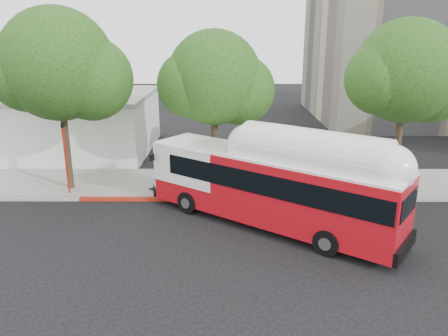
{
  "coord_description": "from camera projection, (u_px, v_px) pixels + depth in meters",
  "views": [
    {
      "loc": [
        -0.4,
        -17.36,
        8.32
      ],
      "look_at": [
        -0.47,
        3.0,
        2.05
      ],
      "focal_mm": 35.0,
      "sensor_mm": 36.0,
      "label": 1
    }
  ],
  "objects": [
    {
      "name": "street_tree_left",
      "position": [
        68.0,
        69.0,
        22.44
      ],
      "size": [
        6.67,
        5.8,
        9.74
      ],
      "color": "#2D2116",
      "rests_on": "ground"
    },
    {
      "name": "transit_bus",
      "position": [
        271.0,
        188.0,
        19.39
      ],
      "size": [
        11.5,
        9.24,
        3.75
      ],
      "rotation": [
        0.0,
        0.0,
        -0.63
      ],
      "color": "#B30C16",
      "rests_on": "ground"
    },
    {
      "name": "sidewalk",
      "position": [
        232.0,
        183.0,
        25.23
      ],
      "size": [
        60.0,
        5.0,
        0.15
      ],
      "primitive_type": "cube",
      "color": "gray",
      "rests_on": "ground"
    },
    {
      "name": "signal_pole",
      "position": [
        66.0,
        159.0,
        22.91
      ],
      "size": [
        0.11,
        0.37,
        3.95
      ],
      "color": "#B41F13",
      "rests_on": "ground"
    },
    {
      "name": "curb_strip",
      "position": [
        233.0,
        199.0,
        22.74
      ],
      "size": [
        60.0,
        0.3,
        0.15
      ],
      "primitive_type": "cube",
      "color": "gray",
      "rests_on": "ground"
    },
    {
      "name": "street_tree_mid",
      "position": [
        222.0,
        82.0,
        23.1
      ],
      "size": [
        5.75,
        5.0,
        8.62
      ],
      "color": "#2D2116",
      "rests_on": "ground"
    },
    {
      "name": "low_commercial_bldg",
      "position": [
        39.0,
        122.0,
        31.83
      ],
      "size": [
        16.2,
        10.2,
        4.25
      ],
      "color": "silver",
      "rests_on": "ground"
    },
    {
      "name": "ground",
      "position": [
        235.0,
        233.0,
        19.04
      ],
      "size": [
        120.0,
        120.0,
        0.0
      ],
      "primitive_type": "plane",
      "color": "black",
      "rests_on": "ground"
    },
    {
      "name": "red_curb_segment",
      "position": [
        176.0,
        199.0,
        22.75
      ],
      "size": [
        10.0,
        0.32,
        0.16
      ],
      "primitive_type": "cube",
      "color": "#9E2011",
      "rests_on": "ground"
    },
    {
      "name": "street_tree_right",
      "position": [
        414.0,
        75.0,
        22.77
      ],
      "size": [
        6.21,
        5.4,
        9.18
      ],
      "color": "#2D2116",
      "rests_on": "ground"
    }
  ]
}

